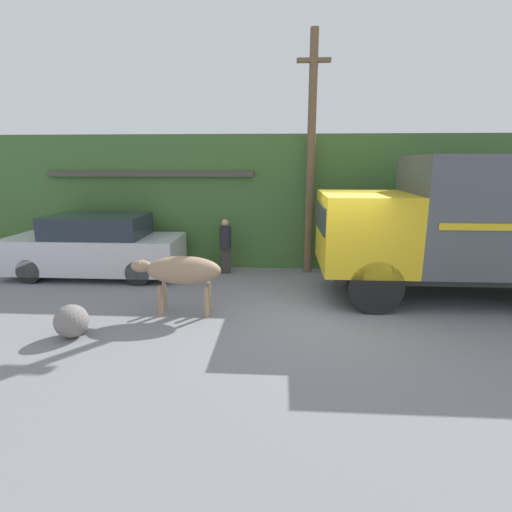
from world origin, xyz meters
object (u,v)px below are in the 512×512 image
Objects in this scene: pedestrian_on_hill at (226,244)px; utility_pole at (311,154)px; roadside_rock at (71,321)px; parked_suv at (96,247)px; brown_cow at (182,271)px; cargo_truck at (478,222)px.

utility_pole is (2.39, 0.28, 2.53)m from pedestrian_on_hill.
pedestrian_on_hill is 5.08m from roadside_rock.
utility_pole is (5.99, 0.81, 2.56)m from parked_suv.
pedestrian_on_hill reaches higher than brown_cow.
utility_pole is 10.60× the size of roadside_rock.
brown_cow is 5.16m from utility_pole.
brown_cow is 3.27m from pedestrian_on_hill.
cargo_truck is at bearing 17.41° from roadside_rock.
pedestrian_on_hill is at bearing 63.27° from roadside_rock.
utility_pole is (-3.67, 2.18, 1.56)m from cargo_truck.
utility_pole is at bearing 45.78° from roadside_rock.
brown_cow reaches higher than roadside_rock.
utility_pole reaches higher than brown_cow.
parked_suv is 6.57m from utility_pole.
cargo_truck is 6.75m from brown_cow.
cargo_truck reaches higher than brown_cow.
pedestrian_on_hill is at bearing 73.90° from brown_cow.
brown_cow is 0.40× the size of parked_suv.
pedestrian_on_hill is 0.24× the size of utility_pole.
pedestrian_on_hill is 2.56× the size of roadside_rock.
brown_cow is at bearing 35.62° from roadside_rock.
brown_cow is 3.09× the size of roadside_rock.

